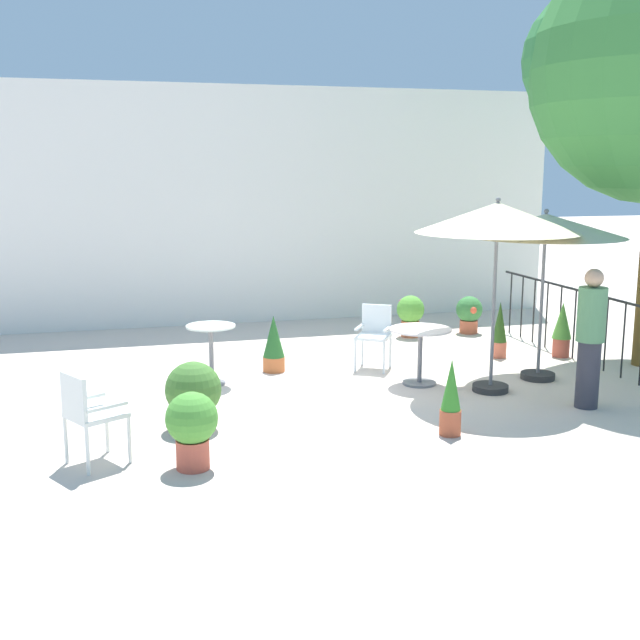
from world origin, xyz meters
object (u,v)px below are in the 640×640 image
(patio_umbrella_1, at_px, (546,228))
(potted_plant_4, at_px, (192,425))
(potted_plant_7, at_px, (410,313))
(standing_person, at_px, (590,337))
(patio_umbrella_0, at_px, (497,220))
(cafe_table_1, at_px, (420,345))
(potted_plant_2, at_px, (193,393))
(cafe_table_0, at_px, (211,344))
(patio_chair_1, at_px, (375,332))
(patio_chair_0, at_px, (88,411))
(potted_plant_0, at_px, (469,312))
(potted_plant_5, at_px, (500,330))
(potted_plant_3, at_px, (451,399))
(potted_plant_1, at_px, (274,344))
(potted_plant_6, at_px, (562,328))

(patio_umbrella_1, relative_size, potted_plant_4, 3.05)
(potted_plant_7, relative_size, standing_person, 0.42)
(patio_umbrella_0, relative_size, patio_umbrella_1, 1.08)
(cafe_table_1, relative_size, potted_plant_2, 1.07)
(cafe_table_0, xyz_separation_m, patio_chair_1, (2.26, 0.26, -0.02))
(patio_umbrella_0, relative_size, patio_chair_1, 2.73)
(cafe_table_0, height_order, patio_chair_0, patio_chair_0)
(cafe_table_1, distance_m, patio_chair_0, 4.38)
(potted_plant_0, bearing_deg, patio_umbrella_0, -111.12)
(patio_chair_0, height_order, standing_person, standing_person)
(potted_plant_4, bearing_deg, potted_plant_5, 34.02)
(patio_umbrella_0, height_order, patio_chair_1, patio_umbrella_0)
(cafe_table_1, bearing_deg, standing_person, -43.70)
(cafe_table_0, distance_m, patio_chair_0, 2.87)
(patio_umbrella_0, bearing_deg, patio_umbrella_1, 22.90)
(patio_umbrella_0, xyz_separation_m, patio_chair_1, (-1.01, 1.45, -1.59))
(potted_plant_4, relative_size, potted_plant_7, 1.06)
(potted_plant_3, relative_size, standing_person, 0.50)
(cafe_table_0, bearing_deg, potted_plant_7, 30.53)
(patio_umbrella_0, distance_m, patio_umbrella_1, 0.95)
(cafe_table_1, height_order, potted_plant_5, potted_plant_5)
(patio_umbrella_0, bearing_deg, standing_person, -49.64)
(patio_umbrella_1, distance_m, potted_plant_1, 3.83)
(potted_plant_1, xyz_separation_m, potted_plant_3, (1.23, -3.00, 0.01))
(cafe_table_0, distance_m, potted_plant_7, 4.04)
(standing_person, bearing_deg, patio_umbrella_0, 130.36)
(potted_plant_3, height_order, standing_person, standing_person)
(patio_umbrella_1, bearing_deg, potted_plant_5, 86.70)
(potted_plant_3, xyz_separation_m, potted_plant_7, (1.36, 4.62, 0.01))
(cafe_table_0, height_order, potted_plant_7, cafe_table_0)
(patio_umbrella_1, bearing_deg, potted_plant_6, 46.61)
(potted_plant_6, bearing_deg, potted_plant_4, -151.91)
(cafe_table_1, xyz_separation_m, potted_plant_3, (-0.43, -1.90, -0.12))
(potted_plant_3, distance_m, potted_plant_5, 3.61)
(patio_umbrella_1, bearing_deg, potted_plant_2, -169.14)
(standing_person, bearing_deg, potted_plant_4, -170.88)
(patio_umbrella_0, distance_m, potted_plant_1, 3.36)
(cafe_table_0, bearing_deg, patio_umbrella_0, -20.02)
(cafe_table_0, distance_m, potted_plant_4, 2.87)
(potted_plant_1, xyz_separation_m, potted_plant_7, (2.59, 1.61, 0.01))
(patio_umbrella_0, distance_m, potted_plant_5, 2.50)
(patio_chair_1, distance_m, potted_plant_6, 2.85)
(potted_plant_3, distance_m, standing_person, 2.02)
(potted_plant_7, bearing_deg, patio_umbrella_0, -93.65)
(cafe_table_1, xyz_separation_m, patio_chair_1, (-0.29, 0.93, 0.00))
(patio_umbrella_0, height_order, patio_chair_0, patio_umbrella_0)
(patio_chair_0, relative_size, potted_plant_3, 1.10)
(cafe_table_1, bearing_deg, cafe_table_0, 165.32)
(potted_plant_1, bearing_deg, cafe_table_0, -153.84)
(patio_umbrella_0, bearing_deg, potted_plant_7, 86.35)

